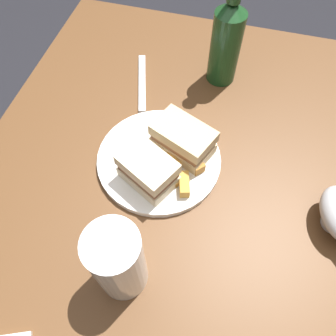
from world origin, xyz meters
TOP-DOWN VIEW (x-y plane):
  - ground_plane at (0.00, 0.00)m, footprint 6.00×6.00m
  - dining_table at (0.00, 0.00)m, footprint 1.07×0.84m
  - plate at (-0.06, -0.05)m, footprint 0.25×0.25m
  - sandwich_half_left at (-0.01, -0.06)m, footprint 0.11×0.12m
  - sandwich_half_right at (-0.09, -0.01)m, footprint 0.11×0.13m
  - potato_wedge_front at (-0.01, 0.01)m, footprint 0.05×0.03m
  - potato_wedge_middle at (-0.05, -0.02)m, footprint 0.05×0.04m
  - potato_wedge_back at (-0.04, -0.03)m, footprint 0.05×0.03m
  - potato_wedge_left_edge at (-0.02, -0.02)m, footprint 0.04×0.05m
  - potato_wedge_right_edge at (-0.06, 0.01)m, footprint 0.05×0.06m
  - potato_wedge_stray at (-0.00, -0.03)m, footprint 0.03×0.05m
  - pint_glass at (0.18, -0.05)m, footprint 0.08×0.08m
  - cider_bottle at (-0.33, 0.02)m, footprint 0.07×0.07m
  - fork at (-0.26, -0.15)m, footprint 0.18×0.07m

SIDE VIEW (x-z plane):
  - ground_plane at x=0.00m, z-range 0.00..0.00m
  - dining_table at x=0.00m, z-range 0.00..0.77m
  - fork at x=-0.26m, z-range 0.77..0.78m
  - plate at x=-0.06m, z-range 0.77..0.79m
  - potato_wedge_left_edge at x=-0.02m, z-range 0.79..0.80m
  - potato_wedge_stray at x=0.00m, z-range 0.79..0.80m
  - potato_wedge_middle at x=-0.05m, z-range 0.79..0.80m
  - potato_wedge_back at x=-0.04m, z-range 0.79..0.81m
  - potato_wedge_right_edge at x=-0.06m, z-range 0.79..0.81m
  - potato_wedge_front at x=-0.01m, z-range 0.79..0.81m
  - sandwich_half_right at x=-0.09m, z-range 0.79..0.85m
  - sandwich_half_left at x=-0.01m, z-range 0.79..0.85m
  - pint_glass at x=0.18m, z-range 0.76..0.93m
  - cider_bottle at x=-0.33m, z-range 0.74..1.01m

